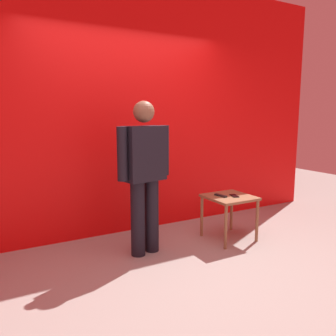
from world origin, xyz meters
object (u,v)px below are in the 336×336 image
standing_person (144,170)px  tv_remote (221,195)px  cell_phone (234,196)px  side_table (229,202)px

standing_person → tv_remote: standing_person is taller
standing_person → cell_phone: size_ratio=11.27×
cell_phone → tv_remote: tv_remote is taller
standing_person → tv_remote: size_ratio=9.55×
side_table → cell_phone: bearing=-39.0°
side_table → cell_phone: 0.10m
side_table → tv_remote: tv_remote is taller
cell_phone → tv_remote: 0.16m
tv_remote → standing_person: bearing=165.6°
side_table → tv_remote: bearing=160.6°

